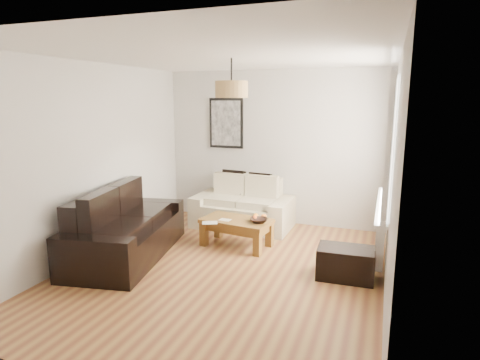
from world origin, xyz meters
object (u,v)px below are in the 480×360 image
(coffee_table, at_px, (237,233))
(sofa_leather, at_px, (127,225))
(loveseat_cream, at_px, (243,203))
(ottoman, at_px, (346,263))

(coffee_table, bearing_deg, sofa_leather, -146.01)
(sofa_leather, distance_m, coffee_table, 1.56)
(loveseat_cream, height_order, ottoman, loveseat_cream)
(loveseat_cream, relative_size, coffee_table, 1.63)
(ottoman, bearing_deg, sofa_leather, -174.06)
(loveseat_cream, xyz_separation_m, ottoman, (1.83, -1.46, -0.21))
(sofa_leather, xyz_separation_m, ottoman, (2.88, 0.30, -0.25))
(loveseat_cream, bearing_deg, ottoman, -37.28)
(sofa_leather, bearing_deg, ottoman, -94.58)
(loveseat_cream, relative_size, ottoman, 2.45)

